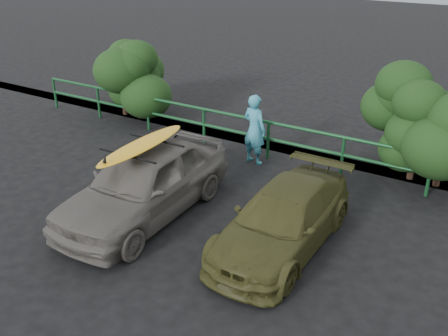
% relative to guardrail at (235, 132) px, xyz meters
% --- Properties ---
extents(ground, '(80.00, 80.00, 0.00)m').
position_rel_guardrail_xyz_m(ground, '(0.00, -5.00, -0.52)').
color(ground, black).
extents(guardrail, '(14.00, 0.08, 1.04)m').
position_rel_guardrail_xyz_m(guardrail, '(0.00, 0.00, 0.00)').
color(guardrail, '#154923').
rests_on(guardrail, ground).
extents(shrub_left, '(3.20, 2.40, 2.28)m').
position_rel_guardrail_xyz_m(shrub_left, '(-4.80, 0.40, 0.62)').
color(shrub_left, '#1B3A15').
rests_on(shrub_left, ground).
extents(shrub_right, '(3.20, 2.40, 2.51)m').
position_rel_guardrail_xyz_m(shrub_right, '(5.00, 0.50, 0.73)').
color(shrub_right, '#1B3A15').
rests_on(shrub_right, ground).
extents(sedan, '(1.86, 4.42, 1.50)m').
position_rel_guardrail_xyz_m(sedan, '(0.14, -3.90, 0.23)').
color(sedan, '#5E5953').
rests_on(sedan, ground).
extents(olive_vehicle, '(1.61, 3.92, 1.13)m').
position_rel_guardrail_xyz_m(olive_vehicle, '(3.07, -3.48, 0.05)').
color(olive_vehicle, '#3F401C').
rests_on(olive_vehicle, ground).
extents(man, '(0.73, 0.55, 1.81)m').
position_rel_guardrail_xyz_m(man, '(0.82, -0.42, 0.39)').
color(man, teal).
rests_on(man, ground).
extents(roof_rack, '(1.40, 0.99, 0.05)m').
position_rel_guardrail_xyz_m(roof_rack, '(0.14, -3.90, 1.00)').
color(roof_rack, black).
rests_on(roof_rack, sedan).
extents(surfboard, '(0.58, 2.56, 0.08)m').
position_rel_guardrail_xyz_m(surfboard, '(0.14, -3.90, 1.06)').
color(surfboard, gold).
rests_on(surfboard, roof_rack).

